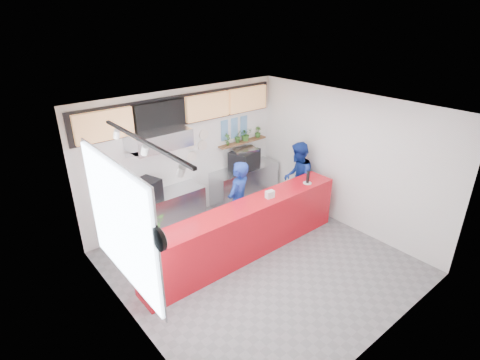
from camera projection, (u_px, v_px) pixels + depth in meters
floor at (259, 263)px, 7.27m from camera, size 5.00×5.00×0.00m
ceiling at (263, 111)px, 6.03m from camera, size 5.00×5.00×0.00m
wall_back at (185, 156)px, 8.40m from camera, size 5.00×0.00×5.00m
wall_left at (128, 246)px, 5.20m from camera, size 0.00×5.00×5.00m
wall_right at (346, 161)px, 8.10m from camera, size 0.00×5.00×5.00m
service_counter at (246, 230)px, 7.33m from camera, size 4.50×0.60×1.10m
cream_band at (183, 107)px, 7.93m from camera, size 5.00×0.02×0.80m
prep_bench at (164, 213)px, 8.16m from camera, size 1.80×0.60×0.90m
panini_oven at (147, 190)px, 7.68m from camera, size 0.60×0.60×0.43m
extraction_hood at (159, 139)px, 7.42m from camera, size 1.20×0.70×0.35m
hood_lip at (159, 148)px, 7.50m from camera, size 1.20×0.69×0.31m
right_bench at (245, 184)px, 9.50m from camera, size 1.80×0.60×0.90m
espresso_machine at (244, 159)px, 9.21m from camera, size 0.83×0.69×0.46m
espresso_tray at (244, 150)px, 9.10m from camera, size 0.68×0.54×0.06m
herb_shelf at (243, 142)px, 9.26m from camera, size 1.40×0.18×0.04m
menu_board_far_left at (104, 126)px, 6.86m from camera, size 1.10×0.10×0.55m
menu_board_mid_left at (161, 115)px, 7.54m from camera, size 1.10×0.10×0.55m
menu_board_mid_right at (208, 106)px, 8.21m from camera, size 1.10×0.10×0.55m
menu_board_far_right at (248, 99)px, 8.88m from camera, size 1.10×0.10×0.55m
soffit at (183, 110)px, 7.93m from camera, size 4.80×0.04×0.65m
window_pane at (120, 224)px, 5.34m from camera, size 0.04×2.20×1.90m
window_frame at (121, 224)px, 5.35m from camera, size 0.03×2.30×2.00m
wall_clock_rim at (159, 239)px, 4.36m from camera, size 0.05×0.30×0.30m
wall_clock_face at (161, 238)px, 4.38m from camera, size 0.02×0.26×0.26m
track_rail at (144, 141)px, 4.83m from camera, size 0.05×2.40×0.04m
dec_plate_a at (191, 144)px, 8.36m from camera, size 0.24×0.03×0.24m
dec_plate_b at (202, 145)px, 8.58m from camera, size 0.24×0.03×0.24m
dec_plate_c at (192, 157)px, 8.49m from camera, size 0.24×0.03×0.24m
dec_plate_d at (204, 134)px, 8.50m from camera, size 0.24×0.03×0.24m
photo_frame_a at (224, 125)px, 8.82m from camera, size 0.20×0.02×0.25m
photo_frame_b at (234, 123)px, 8.99m from camera, size 0.20×0.02×0.25m
photo_frame_c at (244, 121)px, 9.17m from camera, size 0.20×0.02×0.25m
photo_frame_d at (225, 136)px, 8.92m from camera, size 0.20×0.02×0.25m
photo_frame_e at (234, 133)px, 9.10m from camera, size 0.20×0.02×0.25m
photo_frame_f at (244, 131)px, 9.27m from camera, size 0.20×0.02×0.25m
staff_center at (238, 202)px, 7.71m from camera, size 0.75×0.63×1.76m
staff_right at (297, 178)px, 8.79m from camera, size 1.08×1.03×1.75m
herb_a at (228, 139)px, 8.91m from camera, size 0.16×0.11×0.29m
herb_b at (238, 136)px, 9.10m from camera, size 0.19×0.17×0.32m
herb_c at (246, 134)px, 9.24m from camera, size 0.34×0.30×0.33m
herb_d at (258, 132)px, 9.49m from camera, size 0.18×0.17×0.27m
glass_vase at (156, 239)px, 5.85m from camera, size 0.26×0.26×0.24m
basil_vase at (154, 223)px, 5.74m from camera, size 0.33×0.29×0.36m
napkin_holder at (270, 194)px, 7.36m from camera, size 0.18×0.12×0.15m
white_plate at (307, 183)px, 8.00m from camera, size 0.24×0.24×0.01m
pepper_mill at (308, 177)px, 7.94m from camera, size 0.07×0.07×0.26m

